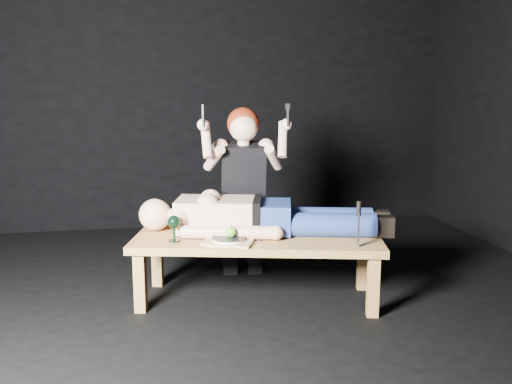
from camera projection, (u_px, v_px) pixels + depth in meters
ground at (255, 314)px, 3.65m from camera, size 5.00×5.00×0.00m
back_wall at (211, 83)px, 5.80m from camera, size 5.00×0.00×5.00m
table at (257, 268)px, 3.86m from camera, size 1.77×0.99×0.45m
lying_man at (266, 212)px, 3.91m from camera, size 1.91×0.96×0.29m
kneeling_woman at (243, 190)px, 4.32m from camera, size 0.79×0.87×1.35m
serving_tray at (228, 242)px, 3.66m from camera, size 0.38×0.33×0.02m
plate at (228, 239)px, 3.66m from camera, size 0.28×0.28×0.02m
apple at (231, 232)px, 3.66m from camera, size 0.07×0.07×0.07m
goblet at (174, 229)px, 3.68m from camera, size 0.10×0.10×0.18m
fork_flat at (200, 243)px, 3.64m from camera, size 0.02×0.18×0.01m
knife_flat at (260, 243)px, 3.66m from camera, size 0.02×0.18×0.01m
spoon_flat at (253, 241)px, 3.71m from camera, size 0.04×0.18×0.01m
carving_knife at (358, 224)px, 3.55m from camera, size 0.05×0.05×0.30m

